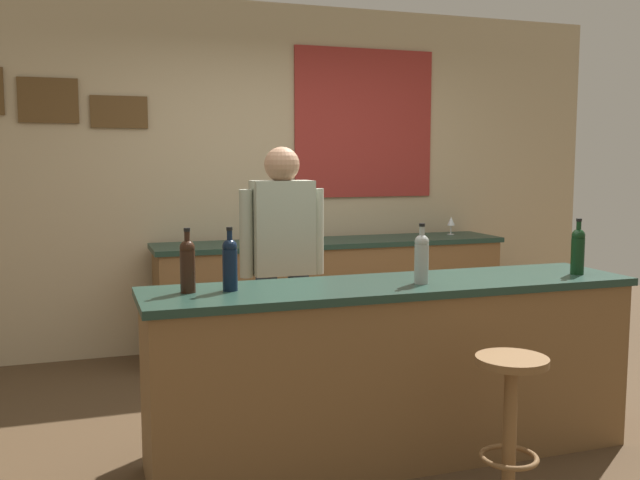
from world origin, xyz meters
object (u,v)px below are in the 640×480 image
at_px(bar_stool, 511,405).
at_px(wine_bottle_a, 188,264).
at_px(wine_bottle_b, 230,263).
at_px(wine_bottle_c, 422,257).
at_px(bartender, 282,261).
at_px(wine_bottle_d, 578,250).
at_px(wine_glass_a, 308,227).
at_px(wine_glass_b, 451,222).

xyz_separation_m(bar_stool, wine_bottle_a, (-1.31, 0.71, 0.60)).
height_order(wine_bottle_b, wine_bottle_c, same).
bearing_deg(bar_stool, wine_bottle_b, 148.03).
height_order(bartender, wine_bottle_a, bartender).
relative_size(wine_bottle_b, wine_bottle_c, 1.00).
height_order(wine_bottle_d, wine_glass_a, wine_bottle_d).
bearing_deg(wine_bottle_a, bartender, 47.74).
distance_m(bartender, wine_glass_b, 2.31).
relative_size(bar_stool, wine_bottle_d, 2.22).
height_order(bartender, wine_bottle_b, bartender).
relative_size(wine_glass_a, wine_glass_b, 1.00).
height_order(bartender, wine_glass_b, bartender).
bearing_deg(bartender, bar_stool, -66.19).
relative_size(wine_bottle_c, wine_glass_a, 1.97).
height_order(bar_stool, wine_bottle_d, wine_bottle_d).
xyz_separation_m(bartender, wine_glass_b, (1.89, 1.33, 0.07)).
bearing_deg(wine_bottle_d, bartender, 148.16).
relative_size(wine_bottle_a, wine_glass_a, 1.97).
distance_m(wine_bottle_b, wine_bottle_c, 0.96).
distance_m(bartender, wine_glass_a, 1.43).
height_order(bartender, wine_glass_a, bartender).
bearing_deg(bartender, wine_glass_b, 35.17).
distance_m(wine_bottle_a, wine_bottle_c, 1.16).
bearing_deg(bartender, wine_bottle_b, -121.99).
height_order(wine_bottle_c, wine_bottle_d, same).
distance_m(bartender, bar_stool, 1.65).
bearing_deg(wine_glass_a, wine_bottle_b, -117.08).
bearing_deg(wine_bottle_c, wine_bottle_a, 173.26).
distance_m(bar_stool, wine_glass_b, 3.09).
bearing_deg(bar_stool, wine_glass_b, 65.82).
relative_size(wine_bottle_a, wine_bottle_b, 1.00).
xyz_separation_m(wine_bottle_b, wine_glass_a, (1.05, 2.06, -0.05)).
relative_size(wine_bottle_b, wine_glass_a, 1.97).
height_order(wine_bottle_b, wine_glass_a, wine_bottle_b).
xyz_separation_m(wine_bottle_c, wine_bottle_d, (0.94, -0.01, 0.00)).
bearing_deg(wine_bottle_d, wine_bottle_b, 176.11).
xyz_separation_m(wine_bottle_d, wine_glass_b, (0.46, 2.21, -0.05)).
bearing_deg(wine_bottle_b, wine_glass_b, 41.48).
xyz_separation_m(bartender, bar_stool, (0.64, -1.45, -0.48)).
distance_m(bar_stool, wine_glass_a, 2.81).
xyz_separation_m(bar_stool, wine_bottle_d, (0.78, 0.56, 0.60)).
distance_m(bartender, wine_bottle_a, 1.00).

